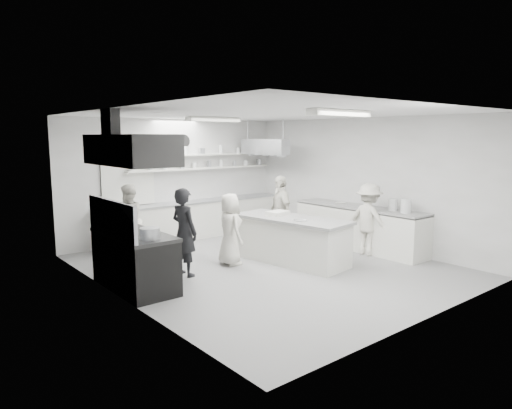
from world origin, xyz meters
TOP-DOWN VIEW (x-y plane):
  - floor at (0.00, 0.00)m, footprint 6.00×7.00m
  - ceiling at (0.00, 0.00)m, footprint 6.00×7.00m
  - wall_back at (0.00, 3.50)m, footprint 6.00×0.04m
  - wall_front at (0.00, -3.50)m, footprint 6.00×0.04m
  - wall_left at (-3.00, 0.00)m, footprint 0.04×7.00m
  - wall_right at (3.00, 0.00)m, footprint 0.04×7.00m
  - stove at (-2.60, 0.40)m, footprint 0.80×1.80m
  - exhaust_hood at (-2.60, 0.40)m, footprint 0.85×2.00m
  - back_counter at (0.30, 3.20)m, footprint 5.00×0.60m
  - shelf_lower at (0.70, 3.37)m, footprint 4.20×0.26m
  - shelf_upper at (0.70, 3.37)m, footprint 4.20×0.26m
  - pass_through_window at (-1.30, 3.48)m, footprint 1.30×0.04m
  - wall_clock at (0.20, 3.46)m, footprint 0.32×0.05m
  - right_counter at (2.65, -0.20)m, footprint 0.74×3.30m
  - pot_rack at (2.00, 2.40)m, footprint 0.30×1.60m
  - light_fixture_front at (0.00, -1.80)m, footprint 1.30×0.25m
  - light_fixture_rear at (0.00, 1.80)m, footprint 1.30×0.25m
  - prep_island at (0.61, -0.07)m, footprint 1.22×2.48m
  - stove_pot at (-2.60, 0.78)m, footprint 0.44×0.44m
  - cook_stove at (-1.57, 0.50)m, footprint 0.49×0.65m
  - cook_back at (-1.78, 2.49)m, footprint 0.92×0.82m
  - cook_island_left at (-0.48, 0.57)m, footprint 0.56×0.77m
  - cook_island_right at (1.25, 0.96)m, footprint 0.73×1.07m
  - cook_right at (2.31, -0.72)m, footprint 0.59×1.02m
  - bowl_island_a at (0.53, -0.42)m, footprint 0.31×0.31m
  - bowl_island_b at (0.41, 0.35)m, footprint 0.27×0.27m
  - bowl_right at (2.70, 0.42)m, footprint 0.31×0.31m

SIDE VIEW (x-z plane):
  - floor at x=0.00m, z-range -0.02..0.00m
  - prep_island at x=0.61m, z-range 0.00..0.88m
  - stove at x=-2.60m, z-range 0.00..0.90m
  - back_counter at x=0.30m, z-range 0.00..0.92m
  - right_counter at x=2.65m, z-range 0.00..0.94m
  - cook_island_left at x=-0.48m, z-range 0.00..1.45m
  - cook_back at x=-1.78m, z-range 0.00..1.56m
  - cook_right at x=2.31m, z-range 0.00..1.57m
  - cook_stove at x=-1.57m, z-range 0.00..1.64m
  - cook_island_right at x=1.25m, z-range 0.00..1.69m
  - bowl_island_a at x=0.53m, z-range 0.88..0.94m
  - bowl_island_b at x=0.41m, z-range 0.88..0.94m
  - bowl_right at x=2.70m, z-range 0.94..1.00m
  - stove_pot at x=-2.60m, z-range 0.91..1.17m
  - pass_through_window at x=-1.30m, z-range 0.95..1.95m
  - wall_back at x=0.00m, z-range 0.00..3.00m
  - wall_front at x=0.00m, z-range 0.00..3.00m
  - wall_left at x=-3.00m, z-range 0.00..3.00m
  - wall_right at x=3.00m, z-range 0.00..3.00m
  - shelf_lower at x=0.70m, z-range 1.73..1.77m
  - shelf_upper at x=0.70m, z-range 2.08..2.12m
  - pot_rack at x=2.00m, z-range 2.10..2.50m
  - exhaust_hood at x=-2.60m, z-range 2.10..2.60m
  - wall_clock at x=0.20m, z-range 2.29..2.61m
  - light_fixture_front at x=0.00m, z-range 2.89..2.99m
  - light_fixture_rear at x=0.00m, z-range 2.89..2.99m
  - ceiling at x=0.00m, z-range 3.00..3.02m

